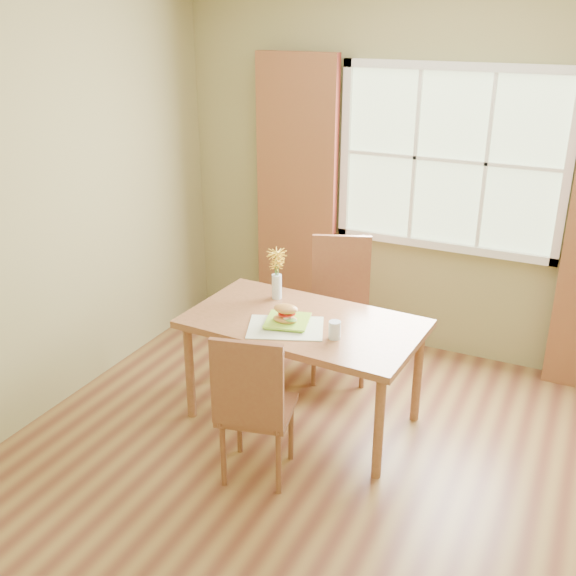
% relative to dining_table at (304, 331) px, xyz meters
% --- Properties ---
extents(room, '(4.24, 3.84, 2.74)m').
position_rel_dining_table_xyz_m(room, '(0.53, -0.56, 0.72)').
color(room, brown).
rests_on(room, ground).
extents(window, '(1.62, 0.06, 1.32)m').
position_rel_dining_table_xyz_m(window, '(0.53, 1.31, 0.87)').
color(window, '#B7D09D').
rests_on(window, room).
extents(curtain_left, '(0.65, 0.08, 2.20)m').
position_rel_dining_table_xyz_m(curtain_left, '(-0.62, 1.22, 0.47)').
color(curtain_left, maroon).
rests_on(curtain_left, room).
extents(dining_table, '(1.48, 0.89, 0.70)m').
position_rel_dining_table_xyz_m(dining_table, '(0.00, 0.00, 0.00)').
color(dining_table, '#925838').
rests_on(dining_table, room).
extents(chair_near, '(0.47, 0.47, 0.94)m').
position_rel_dining_table_xyz_m(chair_near, '(0.02, -0.70, -0.12)').
color(chair_near, brown).
rests_on(chair_near, room).
extents(chair_far, '(0.54, 0.54, 1.01)m').
position_rel_dining_table_xyz_m(chair_far, '(-0.03, 0.70, -0.08)').
color(chair_far, brown).
rests_on(chair_far, room).
extents(placemat, '(0.54, 0.47, 0.01)m').
position_rel_dining_table_xyz_m(placemat, '(-0.05, -0.14, 0.08)').
color(placemat, beige).
rests_on(placemat, dining_table).
extents(plate, '(0.31, 0.31, 0.01)m').
position_rel_dining_table_xyz_m(plate, '(-0.07, -0.09, 0.08)').
color(plate, '#8ECD33').
rests_on(plate, placemat).
extents(croissant_sandwich, '(0.17, 0.11, 0.12)m').
position_rel_dining_table_xyz_m(croissant_sandwich, '(-0.07, -0.11, 0.15)').
color(croissant_sandwich, gold).
rests_on(croissant_sandwich, plate).
extents(water_glass, '(0.07, 0.07, 0.11)m').
position_rel_dining_table_xyz_m(water_glass, '(0.26, -0.14, 0.12)').
color(water_glass, silver).
rests_on(water_glass, dining_table).
extents(flower_vase, '(0.14, 0.14, 0.34)m').
position_rel_dining_table_xyz_m(flower_vase, '(-0.30, 0.24, 0.29)').
color(flower_vase, silver).
rests_on(flower_vase, dining_table).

